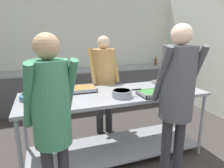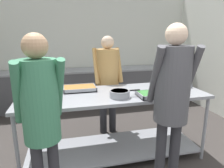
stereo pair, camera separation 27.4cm
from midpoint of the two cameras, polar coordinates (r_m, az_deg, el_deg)
name	(u,v)px [view 2 (the right image)]	position (r m, az deg, el deg)	size (l,w,h in m)	color
wall_rear	(93,49)	(5.12, -4.03, 9.86)	(5.03, 0.06, 2.65)	silver
back_counter	(96,87)	(4.91, -3.12, -0.78)	(4.87, 0.65, 0.88)	#4C4C51
serving_counter	(114,114)	(2.77, 3.36, -8.65)	(2.45, 0.86, 0.93)	gray
broccoli_bowl	(29,94)	(2.64, -19.83, -2.71)	(0.21, 0.21, 0.11)	#3D668C
plate_stack	(51,93)	(2.66, -14.18, -2.56)	(0.24, 0.24, 0.05)	white
serving_tray_greens	(80,88)	(2.81, -6.48, -1.29)	(0.45, 0.31, 0.05)	gray
sauce_pan	(120,94)	(2.49, 5.38, -2.79)	(0.39, 0.25, 0.09)	gray
serving_tray_vegetables	(156,94)	(2.62, 15.31, -2.89)	(0.45, 0.29, 0.05)	gray
serving_tray_roast	(173,85)	(3.18, 19.47, -0.21)	(0.43, 0.33, 0.05)	gray
guest_serving_left	(172,93)	(2.14, 20.32, -2.47)	(0.48, 0.40, 1.80)	#2D2D33
guest_serving_right	(41,109)	(1.79, -15.62, -6.99)	(0.47, 0.41, 1.72)	#2D2D33
cook_behind_counter	(108,75)	(3.33, 1.11, 2.48)	(0.47, 0.37, 1.68)	#2D2D33
water_bottle	(167,62)	(5.55, 16.85, 6.09)	(0.07, 0.07, 0.23)	brown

